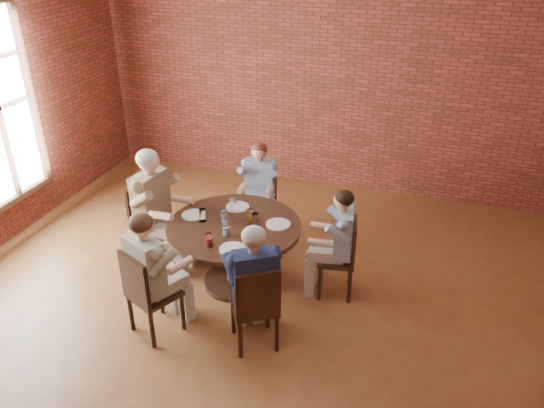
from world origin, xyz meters
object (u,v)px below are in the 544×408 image
(chair_b, at_px, (260,198))
(chair_d, at_px, (146,291))
(diner_b, at_px, (259,191))
(chair_c, at_px, (151,221))
(diner_a, at_px, (337,244))
(diner_e, at_px, (254,287))
(diner_c, at_px, (157,209))
(chair_e, at_px, (256,305))
(smartphone, at_px, (248,253))
(dining_table, at_px, (235,243))
(diner_d, at_px, (152,274))
(chair_a, at_px, (343,255))

(chair_b, xyz_separation_m, chair_d, (-0.38, -2.17, 0.02))
(diner_b, relative_size, chair_c, 1.25)
(diner_a, relative_size, chair_d, 1.33)
(diner_b, height_order, diner_e, diner_e)
(chair_b, bearing_deg, chair_d, -105.31)
(diner_c, height_order, chair_e, diner_c)
(smartphone, bearing_deg, diner_a, 53.75)
(smartphone, bearing_deg, dining_table, 137.29)
(dining_table, bearing_deg, chair_c, 172.62)
(chair_b, xyz_separation_m, chair_c, (-0.97, -1.02, 0.04))
(diner_d, bearing_deg, chair_a, -118.77)
(diner_b, distance_m, diner_d, 2.05)
(dining_table, height_order, diner_d, diner_d)
(diner_b, xyz_separation_m, chair_e, (0.65, -1.96, -0.12))
(chair_c, xyz_separation_m, diner_d, (0.63, -1.07, 0.13))
(chair_a, height_order, chair_c, chair_c)
(diner_b, distance_m, diner_e, 1.99)
(chair_a, height_order, smartphone, chair_a)
(dining_table, height_order, chair_a, chair_a)
(diner_c, height_order, smartphone, diner_c)
(diner_a, xyz_separation_m, chair_e, (-0.52, -1.05, -0.11))
(dining_table, relative_size, chair_d, 1.53)
(diner_c, xyz_separation_m, chair_d, (0.50, -1.13, -0.20))
(chair_b, distance_m, chair_e, 2.14)
(chair_e, bearing_deg, chair_b, -104.20)
(chair_d, bearing_deg, chair_a, -117.66)
(diner_e, bearing_deg, smartphone, -94.31)
(dining_table, bearing_deg, diner_e, -57.82)
(chair_a, bearing_deg, diner_b, -135.53)
(chair_c, relative_size, diner_e, 0.76)
(chair_a, bearing_deg, chair_d, -63.18)
(dining_table, relative_size, diner_e, 1.10)
(dining_table, xyz_separation_m, diner_a, (1.07, 0.18, 0.08))
(dining_table, xyz_separation_m, chair_b, (-0.11, 1.16, -0.05))
(diner_d, bearing_deg, diner_e, -146.61)
(chair_c, xyz_separation_m, smartphone, (1.41, -0.61, 0.23))
(diner_a, distance_m, diner_c, 2.05)
(chair_a, relative_size, diner_a, 0.72)
(diner_a, relative_size, chair_c, 1.25)
(diner_c, bearing_deg, chair_c, 90.00)
(chair_b, relative_size, chair_d, 0.95)
(diner_d, height_order, smartphone, diner_d)
(diner_b, bearing_deg, diner_e, -77.55)
(chair_b, bearing_deg, smartphone, -80.32)
(diner_e, relative_size, smartphone, 8.30)
(chair_a, distance_m, diner_e, 1.19)
(diner_a, bearing_deg, diner_c, -98.16)
(dining_table, distance_m, diner_e, 0.96)
(chair_d, bearing_deg, diner_e, -142.75)
(chair_a, height_order, diner_c, diner_c)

